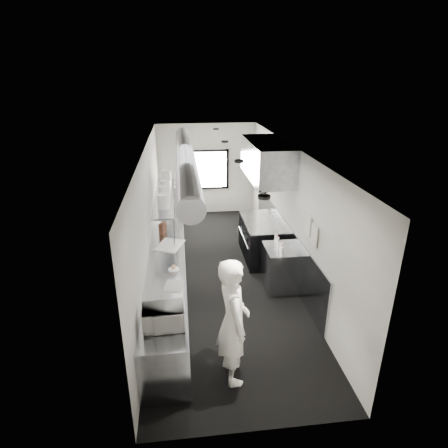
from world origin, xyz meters
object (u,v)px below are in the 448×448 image
object	(u,v)px
squeeze_bottle_b	(281,248)
squeeze_bottle_d	(278,241)
knife_block	(163,228)
line_cook	(233,321)
squeeze_bottle_a	(282,251)
cutting_board	(170,245)
squeeze_bottle_e	(276,238)
bottle_station	(280,268)
microwave	(163,317)
deli_tub_b	(154,312)
plate_stack_c	(166,187)
small_plate	(174,269)
plate_stack_b	(165,193)
pass_shelf	(165,197)
exhaust_hood	(267,160)
prep_counter	(168,270)
far_work_table	(171,209)
plate_stack_a	(163,201)
deli_tub_a	(155,313)
squeeze_bottle_c	(278,246)
range	(261,239)
plate_stack_d	(166,179)

from	to	relation	value
squeeze_bottle_b	squeeze_bottle_d	xyz separation A→B (m)	(0.02, 0.33, -0.01)
knife_block	squeeze_bottle_b	distance (m)	2.66
line_cook	squeeze_bottle_d	distance (m)	2.78
knife_block	squeeze_bottle_a	world-z (taller)	knife_block
cutting_board	squeeze_bottle_e	size ratio (longest dim) A/B	3.20
bottle_station	microwave	world-z (taller)	microwave
deli_tub_b	squeeze_bottle_b	xyz separation A→B (m)	(2.37, 1.77, 0.05)
microwave	plate_stack_c	bearing A→B (deg)	87.23
small_plate	plate_stack_b	xyz separation A→B (m)	(-0.17, 2.03, 0.81)
pass_shelf	squeeze_bottle_a	size ratio (longest dim) A/B	15.90
small_plate	squeeze_bottle_d	distance (m)	2.25
bottle_station	exhaust_hood	bearing A→B (deg)	92.18
prep_counter	line_cook	bearing A→B (deg)	-68.93
exhaust_hood	far_work_table	bearing A→B (deg)	131.94
exhaust_hood	squeeze_bottle_d	size ratio (longest dim) A/B	12.24
bottle_station	plate_stack_a	world-z (taller)	plate_stack_a
far_work_table	microwave	world-z (taller)	microwave
far_work_table	plate_stack_b	distance (m)	2.81
deli_tub_a	plate_stack_a	distance (m)	2.92
exhaust_hood	cutting_board	distance (m)	2.83
exhaust_hood	prep_counter	distance (m)	3.20
prep_counter	deli_tub_b	xyz separation A→B (m)	(-0.14, -2.16, 0.50)
line_cook	plate_stack_b	world-z (taller)	line_cook
small_plate	squeeze_bottle_e	distance (m)	2.30
knife_block	squeeze_bottle_d	size ratio (longest dim) A/B	1.29
plate_stack_a	plate_stack_c	size ratio (longest dim) A/B	0.89
exhaust_hood	bottle_station	world-z (taller)	exhaust_hood
microwave	squeeze_bottle_c	xyz separation A→B (m)	(2.20, 2.20, -0.08)
range	cutting_board	xyz separation A→B (m)	(-2.14, -1.01, 0.44)
deli_tub_a	squeeze_bottle_e	bearing A→B (deg)	43.67
line_cook	plate_stack_b	bearing A→B (deg)	11.09
knife_block	bottle_station	bearing A→B (deg)	-0.77
line_cook	deli_tub_a	size ratio (longest dim) A/B	13.00
range	squeeze_bottle_c	world-z (taller)	squeeze_bottle_c
range	squeeze_bottle_d	world-z (taller)	squeeze_bottle_d
prep_counter	range	distance (m)	2.50
bottle_station	cutting_board	xyz separation A→B (m)	(-2.25, 0.39, 0.46)
deli_tub_b	line_cook	bearing A→B (deg)	-18.41
knife_block	plate_stack_b	distance (m)	0.78
cutting_board	far_work_table	bearing A→B (deg)	90.82
plate_stack_b	plate_stack_d	size ratio (longest dim) A/B	0.74
bottle_station	plate_stack_b	bearing A→B (deg)	149.12
far_work_table	squeeze_bottle_d	world-z (taller)	squeeze_bottle_d
squeeze_bottle_c	squeeze_bottle_d	world-z (taller)	squeeze_bottle_d
plate_stack_d	deli_tub_b	bearing A→B (deg)	-91.61
prep_counter	knife_block	bearing A→B (deg)	97.12
pass_shelf	microwave	size ratio (longest dim) A/B	5.70
squeeze_bottle_c	deli_tub_b	bearing A→B (deg)	-140.95
cutting_board	plate_stack_a	bearing A→B (deg)	102.09
exhaust_hood	knife_block	world-z (taller)	exhaust_hood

